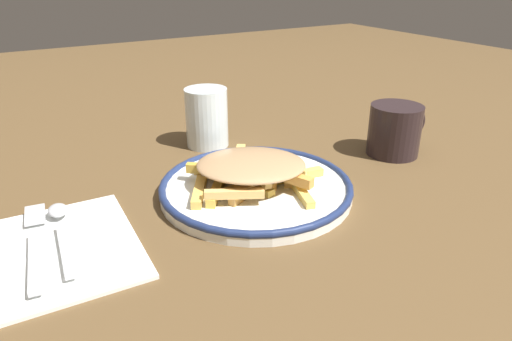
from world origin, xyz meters
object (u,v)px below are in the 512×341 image
coffee_mug (395,130)px  napkin (65,247)px  fork (35,243)px  spoon (60,224)px  water_glass (207,118)px  fries_heap (252,170)px  plate (256,187)px

coffee_mug → napkin: bearing=-178.1°
fork → spoon: spoon is taller
water_glass → coffee_mug: (0.24, -0.18, -0.01)m
fork → spoon: bearing=37.7°
water_glass → fries_heap: bearing=-97.8°
fork → coffee_mug: size_ratio=1.66×
plate → spoon: size_ratio=1.65×
plate → napkin: plate is taller
fork → spoon: 0.04m
plate → water_glass: size_ratio=2.64×
plate → fries_heap: (-0.01, 0.00, 0.03)m
coffee_mug → plate: bearing=-178.0°
fries_heap → fork: size_ratio=1.10×
water_glass → coffee_mug: water_glass is taller
fries_heap → napkin: fries_heap is taller
fork → water_glass: bearing=33.2°
water_glass → napkin: bearing=-142.6°
plate → water_glass: water_glass is taller
water_glass → plate: bearing=-96.1°
plate → fries_heap: bearing=161.7°
napkin → spoon: bearing=85.4°
napkin → fork: 0.03m
fries_heap → fork: fries_heap is taller
napkin → fork: size_ratio=1.08×
napkin → fork: (-0.03, 0.01, 0.01)m
fork → water_glass: water_glass is taller
napkin → coffee_mug: 0.50m
plate → water_glass: (0.02, 0.19, 0.04)m
fries_heap → napkin: 0.24m
spoon → coffee_mug: size_ratio=1.44×
plate → fries_heap: 0.03m
fries_heap → spoon: (-0.23, 0.03, -0.02)m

